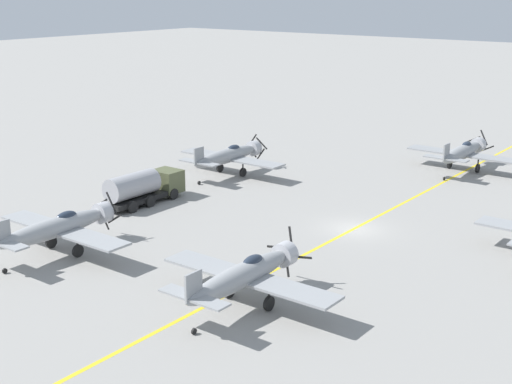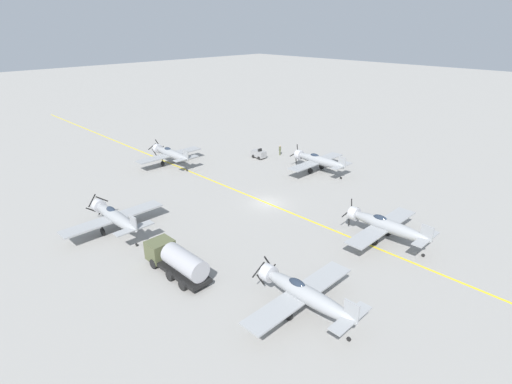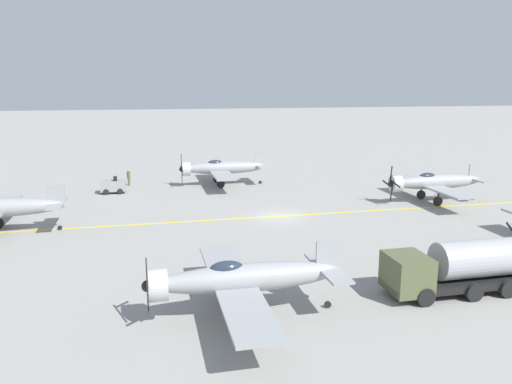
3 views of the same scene
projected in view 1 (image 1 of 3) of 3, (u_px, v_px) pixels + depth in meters
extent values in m
plane|color=gray|center=(354.00, 229.00, 56.09)|extent=(400.00, 400.00, 0.00)
cube|color=yellow|center=(354.00, 229.00, 56.09)|extent=(0.30, 160.00, 0.01)
ellipsoid|color=#939698|center=(241.00, 276.00, 41.72)|extent=(1.50, 9.50, 1.42)
cylinder|color=#B7B7BC|center=(284.00, 254.00, 45.12)|extent=(1.58, 0.90, 1.58)
ellipsoid|color=#232D3D|center=(253.00, 261.00, 42.43)|extent=(0.80, 1.70, 0.76)
cube|color=#939698|center=(249.00, 277.00, 42.39)|extent=(12.00, 2.10, 0.16)
cube|color=#939698|center=(194.00, 297.00, 38.55)|extent=(4.40, 1.10, 0.12)
cube|color=#939698|center=(194.00, 286.00, 38.37)|extent=(0.14, 1.30, 1.60)
sphere|color=black|center=(289.00, 252.00, 45.50)|extent=(0.56, 0.56, 0.56)
cube|color=black|center=(291.00, 240.00, 45.18)|extent=(0.42, 0.06, 1.75)
cube|color=black|center=(278.00, 247.00, 45.96)|extent=(1.75, 0.06, 0.42)
cube|color=black|center=(287.00, 264.00, 45.82)|extent=(0.42, 0.06, 1.75)
cube|color=black|center=(300.00, 257.00, 45.04)|extent=(1.75, 0.06, 0.42)
cylinder|color=black|center=(229.00, 281.00, 43.44)|extent=(0.14, 0.14, 1.26)
cylinder|color=black|center=(230.00, 291.00, 43.62)|extent=(0.22, 0.90, 0.90)
cylinder|color=black|center=(269.00, 294.00, 41.70)|extent=(0.14, 0.14, 1.26)
cylinder|color=black|center=(269.00, 303.00, 41.87)|extent=(0.22, 0.90, 0.90)
cylinder|color=black|center=(194.00, 331.00, 39.07)|extent=(0.12, 0.36, 0.36)
ellipsoid|color=#95989A|center=(54.00, 228.00, 50.00)|extent=(1.50, 9.50, 1.42)
cylinder|color=#B7B7BC|center=(103.00, 213.00, 53.40)|extent=(1.57, 0.90, 1.58)
ellipsoid|color=#232D3D|center=(66.00, 216.00, 50.72)|extent=(0.80, 1.70, 0.76)
cube|color=#95989A|center=(63.00, 230.00, 50.68)|extent=(12.00, 2.10, 0.16)
cube|color=#95989A|center=(3.00, 242.00, 46.83)|extent=(4.40, 1.10, 0.12)
cube|color=#95989A|center=(2.00, 233.00, 46.65)|extent=(0.14, 1.30, 1.60)
sphere|color=black|center=(108.00, 211.00, 53.78)|extent=(0.56, 0.56, 0.56)
cube|color=black|center=(111.00, 203.00, 53.31)|extent=(1.04, 0.06, 1.56)
cube|color=black|center=(101.00, 203.00, 54.09)|extent=(1.56, 0.06, 1.04)
cube|color=black|center=(104.00, 219.00, 54.26)|extent=(1.04, 0.06, 1.56)
cube|color=black|center=(115.00, 219.00, 53.48)|extent=(1.56, 0.06, 1.04)
cylinder|color=black|center=(50.00, 234.00, 51.72)|extent=(0.14, 0.14, 1.26)
cylinder|color=black|center=(51.00, 242.00, 51.90)|extent=(0.22, 0.90, 0.90)
cylinder|color=black|center=(77.00, 243.00, 49.98)|extent=(0.14, 0.14, 1.26)
cylinder|color=black|center=(78.00, 251.00, 50.15)|extent=(0.22, 0.90, 0.90)
cylinder|color=black|center=(5.00, 271.00, 47.35)|extent=(0.12, 0.36, 0.36)
ellipsoid|color=gray|center=(226.00, 156.00, 71.16)|extent=(1.50, 9.50, 1.42)
cylinder|color=#B7B7BC|center=(253.00, 148.00, 74.56)|extent=(1.58, 0.90, 1.58)
ellipsoid|color=#232D3D|center=(234.00, 149.00, 71.88)|extent=(0.80, 1.70, 0.76)
cube|color=gray|center=(231.00, 158.00, 71.84)|extent=(12.00, 2.10, 0.16)
cube|color=gray|center=(199.00, 162.00, 68.00)|extent=(4.40, 1.10, 0.12)
cube|color=gray|center=(199.00, 156.00, 67.82)|extent=(0.14, 1.30, 1.60)
sphere|color=black|center=(256.00, 147.00, 74.95)|extent=(0.56, 0.56, 0.56)
cube|color=black|center=(260.00, 155.00, 74.84)|extent=(1.16, 0.06, 1.48)
cube|color=black|center=(262.00, 143.00, 74.39)|extent=(1.48, 0.06, 1.16)
cube|color=black|center=(252.00, 140.00, 75.06)|extent=(1.16, 0.06, 1.48)
cube|color=black|center=(251.00, 151.00, 75.50)|extent=(1.48, 0.06, 1.16)
cylinder|color=black|center=(220.00, 162.00, 72.89)|extent=(0.14, 0.14, 1.26)
cylinder|color=black|center=(220.00, 168.00, 73.06)|extent=(0.22, 0.90, 0.90)
cylinder|color=black|center=(243.00, 166.00, 71.14)|extent=(0.14, 0.14, 1.26)
cylinder|color=black|center=(243.00, 172.00, 71.32)|extent=(0.22, 0.90, 0.90)
cylinder|color=black|center=(199.00, 183.00, 68.52)|extent=(0.12, 0.36, 0.36)
ellipsoid|color=gray|center=(462.00, 152.00, 72.70)|extent=(1.50, 9.50, 1.42)
cylinder|color=#B7B7BC|center=(478.00, 145.00, 76.10)|extent=(1.58, 0.90, 1.58)
ellipsoid|color=#232D3D|center=(467.00, 145.00, 73.41)|extent=(0.80, 1.70, 0.76)
cube|color=gray|center=(464.00, 154.00, 73.37)|extent=(12.00, 2.10, 0.16)
cube|color=gray|center=(446.00, 158.00, 69.53)|extent=(4.40, 1.10, 0.12)
cube|color=gray|center=(446.00, 152.00, 69.35)|extent=(0.14, 1.30, 1.60)
sphere|color=black|center=(480.00, 144.00, 76.48)|extent=(0.56, 0.56, 0.56)
cube|color=black|center=(473.00, 140.00, 76.81)|extent=(1.61, 0.06, 0.95)
cube|color=black|center=(475.00, 151.00, 76.93)|extent=(0.95, 0.06, 1.61)
cube|color=black|center=(486.00, 149.00, 76.14)|extent=(1.61, 0.06, 0.95)
cube|color=black|center=(484.00, 138.00, 76.02)|extent=(0.95, 0.06, 1.61)
cylinder|color=black|center=(450.00, 158.00, 74.42)|extent=(0.14, 0.14, 1.26)
cylinder|color=black|center=(450.00, 164.00, 74.60)|extent=(0.22, 0.90, 0.90)
cylinder|color=black|center=(478.00, 162.00, 72.67)|extent=(0.14, 0.14, 1.26)
cylinder|color=black|center=(478.00, 168.00, 72.85)|extent=(0.22, 0.90, 0.90)
cylinder|color=black|center=(444.00, 179.00, 70.05)|extent=(0.12, 0.36, 0.36)
cube|color=black|center=(144.00, 197.00, 62.49)|extent=(2.25, 8.00, 0.40)
cube|color=#515638|center=(167.00, 181.00, 64.53)|extent=(2.50, 2.08, 2.00)
cylinder|color=#9E9EA3|center=(132.00, 186.00, 61.12)|extent=(2.10, 4.96, 2.10)
cylinder|color=black|center=(155.00, 189.00, 65.11)|extent=(0.30, 1.00, 1.00)
cylinder|color=black|center=(173.00, 194.00, 63.73)|extent=(0.30, 1.00, 1.00)
cylinder|color=black|center=(131.00, 197.00, 62.91)|extent=(0.30, 1.00, 1.00)
cylinder|color=black|center=(150.00, 201.00, 61.53)|extent=(0.30, 1.00, 1.00)
cylinder|color=black|center=(113.00, 202.00, 61.32)|extent=(0.30, 1.00, 1.00)
cylinder|color=black|center=(133.00, 207.00, 59.94)|extent=(0.30, 1.00, 1.00)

